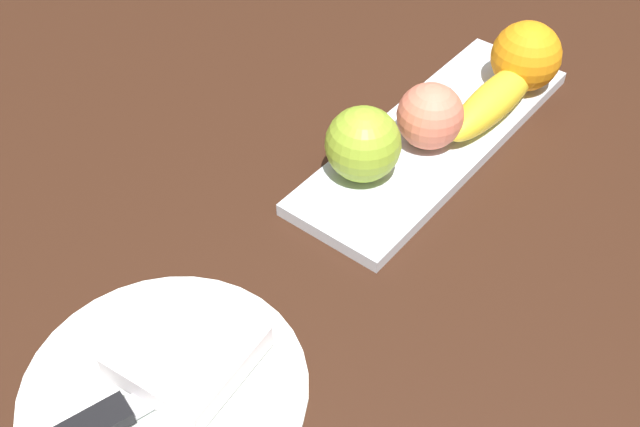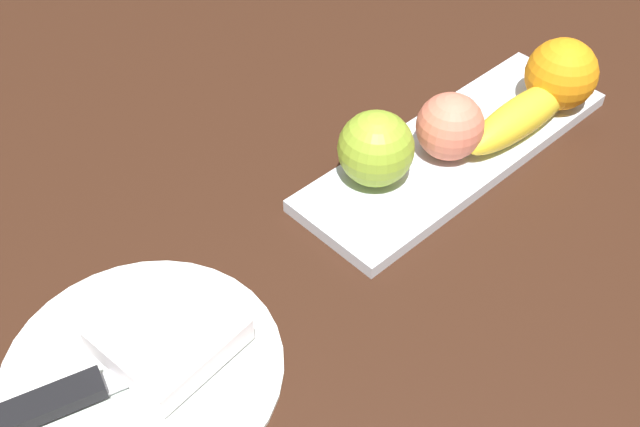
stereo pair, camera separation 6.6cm
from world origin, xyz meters
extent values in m
plane|color=black|center=(0.00, 0.00, 0.00)|extent=(2.40, 2.40, 0.00)
cube|color=silver|center=(-0.01, -0.01, 0.01)|extent=(0.37, 0.12, 0.01)
sphere|color=#8EAF2E|center=(-0.11, 0.01, 0.05)|extent=(0.07, 0.07, 0.07)
ellipsoid|color=yellow|center=(0.05, -0.04, 0.03)|extent=(0.16, 0.04, 0.04)
sphere|color=orange|center=(0.12, -0.04, 0.05)|extent=(0.08, 0.08, 0.08)
sphere|color=#DF735A|center=(-0.03, -0.01, 0.05)|extent=(0.07, 0.07, 0.07)
cylinder|color=white|center=(-0.39, -0.01, 0.00)|extent=(0.22, 0.22, 0.01)
cube|color=white|center=(-0.36, -0.01, 0.02)|extent=(0.11, 0.10, 0.02)
cube|color=silver|center=(-0.41, -0.01, 0.01)|extent=(0.15, 0.06, 0.00)
cube|color=black|center=(-0.46, 0.01, 0.01)|extent=(0.09, 0.05, 0.01)
camera|label=1|loc=(-0.56, -0.30, 0.51)|focal=42.67mm
camera|label=2|loc=(-0.52, -0.35, 0.51)|focal=42.67mm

